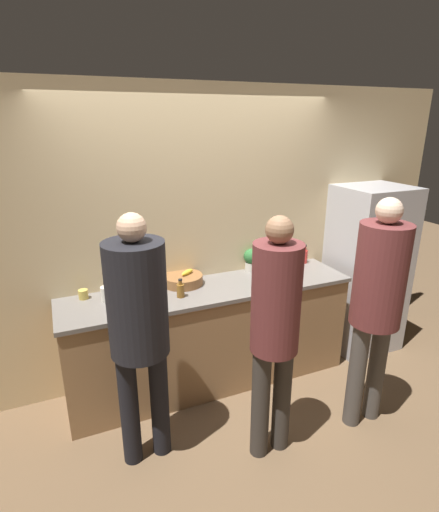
% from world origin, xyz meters
% --- Properties ---
extents(ground_plane, '(14.00, 14.00, 0.00)m').
position_xyz_m(ground_plane, '(0.00, 0.00, 0.00)').
color(ground_plane, brown).
extents(wall_back, '(5.20, 0.06, 2.60)m').
position_xyz_m(wall_back, '(0.00, 0.65, 1.30)').
color(wall_back, '#D6BC8C').
rests_on(wall_back, ground_plane).
extents(counter, '(2.53, 0.63, 0.94)m').
position_xyz_m(counter, '(0.00, 0.35, 0.47)').
color(counter, '#9E754C').
rests_on(counter, ground_plane).
extents(refrigerator, '(0.68, 0.63, 1.70)m').
position_xyz_m(refrigerator, '(1.72, 0.33, 0.85)').
color(refrigerator, '#B7B7BC').
rests_on(refrigerator, ground_plane).
extents(person_left, '(0.38, 0.38, 1.79)m').
position_xyz_m(person_left, '(-0.75, -0.29, 1.09)').
color(person_left, black).
rests_on(person_left, ground_plane).
extents(person_center, '(0.32, 0.32, 1.76)m').
position_xyz_m(person_center, '(0.08, -0.59, 1.04)').
color(person_center, '#38332D').
rests_on(person_center, ground_plane).
extents(person_right, '(0.36, 0.36, 1.81)m').
position_xyz_m(person_right, '(0.93, -0.61, 1.10)').
color(person_right, '#4C4742').
rests_on(person_right, ground_plane).
extents(fruit_bowl, '(0.35, 0.35, 0.12)m').
position_xyz_m(fruit_bowl, '(-0.19, 0.51, 0.98)').
color(fruit_bowl, brown).
rests_on(fruit_bowl, counter).
extents(utensil_crock, '(0.09, 0.09, 0.25)m').
position_xyz_m(utensil_crock, '(-0.86, 0.42, 1.00)').
color(utensil_crock, silver).
rests_on(utensil_crock, counter).
extents(bottle_amber, '(0.06, 0.06, 0.16)m').
position_xyz_m(bottle_amber, '(-0.29, 0.26, 1.00)').
color(bottle_amber, brown).
rests_on(bottle_amber, counter).
extents(bottle_red, '(0.06, 0.06, 0.19)m').
position_xyz_m(bottle_red, '(1.10, 0.55, 1.01)').
color(bottle_red, red).
rests_on(bottle_red, counter).
extents(cup_yellow, '(0.08, 0.08, 0.08)m').
position_xyz_m(cup_yellow, '(-1.02, 0.53, 0.97)').
color(cup_yellow, gold).
rests_on(cup_yellow, counter).
extents(potted_plant, '(0.14, 0.14, 0.21)m').
position_xyz_m(potted_plant, '(0.51, 0.57, 1.05)').
color(potted_plant, beige).
rests_on(potted_plant, counter).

